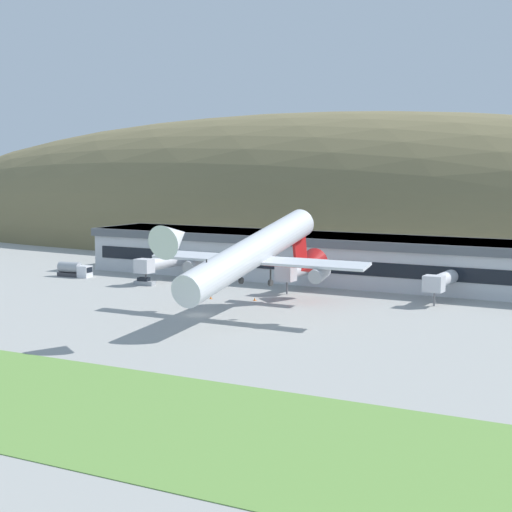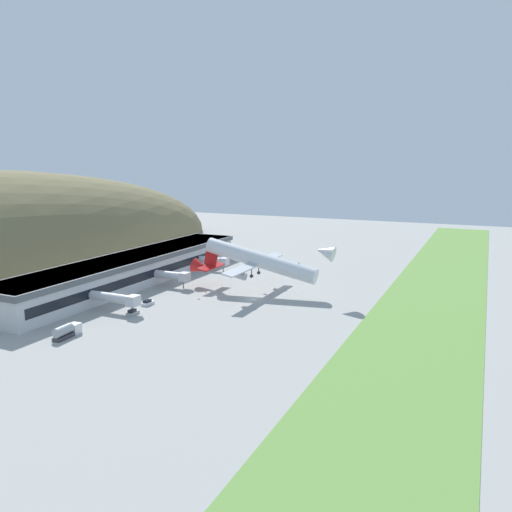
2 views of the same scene
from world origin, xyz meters
The scene contains 12 objects.
ground_plane centered at (0.00, 0.00, 0.00)m, with size 458.39×458.39×0.00m, color #9E9E99.
hill_backdrop centered at (-29.07, 110.30, 0.00)m, with size 340.24×82.02×78.58m, color olive.
terminal_building centered at (2.39, 46.69, 5.53)m, with size 111.99×18.77×9.76m.
jetway_0 centered at (-27.96, 28.87, 3.99)m, with size 3.38×16.30×5.43m.
jetway_1 centered at (2.71, 30.62, 3.99)m, with size 3.38×12.98×5.43m.
jetway_2 centered at (31.33, 30.92, 3.99)m, with size 3.38×12.42×5.43m.
cargo_airplane centered at (8.91, 2.50, 10.30)m, with size 38.72×49.92×14.57m.
service_car_0 centered at (-18.44, 25.56, 0.66)m, with size 4.13×1.89×1.60m.
service_car_1 centered at (-28.15, 23.31, 0.65)m, with size 4.40×2.14×1.58m.
fuel_truck centered at (-49.15, 26.11, 1.52)m, with size 8.09×2.99×3.23m.
traffic_cone_0 centered at (-6.99, 15.01, 0.28)m, with size 0.52×0.52×0.58m.
traffic_cone_1 centered at (1.01, 17.23, 0.28)m, with size 0.52×0.52×0.58m.
Camera 1 is at (75.53, -116.93, 25.35)m, focal length 60.00 mm.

